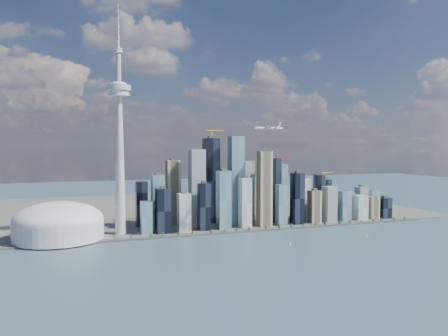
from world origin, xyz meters
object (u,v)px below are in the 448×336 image
object	(u,v)px
airplane	(268,128)
sailboat_east	(367,235)
sailboat_west	(290,244)
dome_stadium	(59,223)
needle_tower	(119,138)

from	to	relation	value
airplane	sailboat_east	world-z (taller)	airplane
sailboat_west	sailboat_east	world-z (taller)	sailboat_west
dome_stadium	sailboat_west	distance (m)	527.70
dome_stadium	airplane	size ratio (longest dim) A/B	2.85
dome_stadium	needle_tower	bearing A→B (deg)	4.09
sailboat_east	needle_tower	bearing A→B (deg)	-179.01
sailboat_west	sailboat_east	distance (m)	214.91
needle_tower	dome_stadium	bearing A→B (deg)	-175.91
dome_stadium	sailboat_east	xyz separation A→B (m)	(692.09, -203.81, -36.25)
dome_stadium	airplane	world-z (taller)	airplane
airplane	needle_tower	bearing A→B (deg)	165.21
needle_tower	sailboat_west	world-z (taller)	needle_tower
needle_tower	airplane	size ratio (longest dim) A/B	7.84
dome_stadium	sailboat_west	bearing A→B (deg)	-24.81
needle_tower	sailboat_east	xyz separation A→B (m)	(552.09, -213.81, -232.65)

